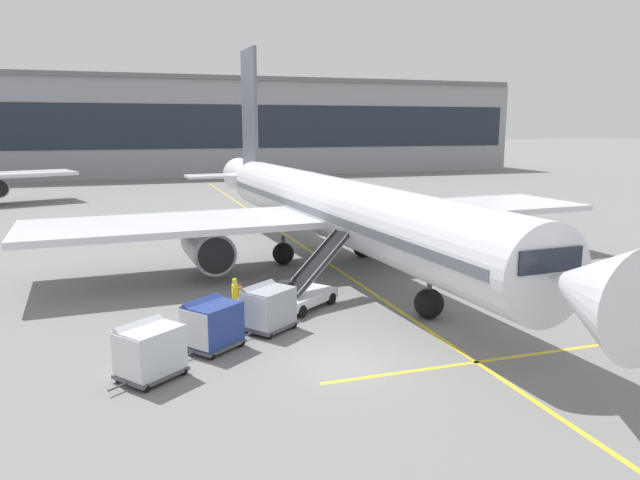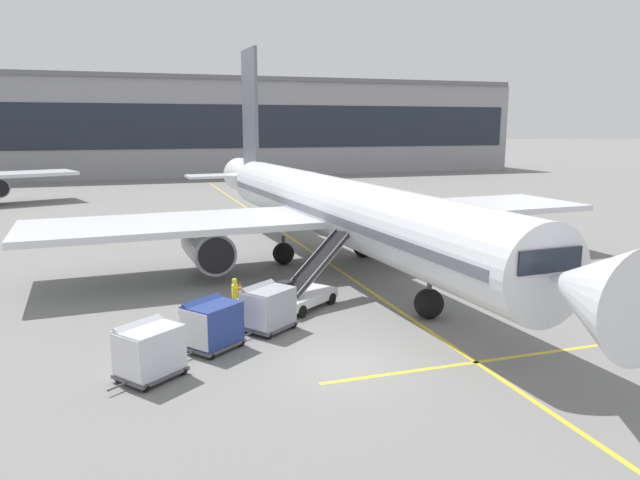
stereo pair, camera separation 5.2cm
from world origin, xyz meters
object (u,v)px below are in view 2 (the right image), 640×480
object	(u,v)px
baggage_cart_third	(149,350)
safety_cone_engine_keepout	(240,288)
belt_loader	(306,288)
ground_crew_by_loader	(280,305)
ground_crew_by_carts	(235,294)
baggage_cart_second	(211,324)
baggage_cart_lead	(267,307)
parked_airplane	(330,207)

from	to	relation	value
baggage_cart_third	safety_cone_engine_keepout	world-z (taller)	baggage_cart_third
belt_loader	safety_cone_engine_keepout	xyz separation A→B (m)	(-2.60, 2.95, -0.57)
ground_crew_by_loader	ground_crew_by_carts	world-z (taller)	same
baggage_cart_second	baggage_cart_third	bearing A→B (deg)	-139.22
belt_loader	baggage_cart_second	distance (m)	6.38
ground_crew_by_carts	safety_cone_engine_keepout	world-z (taller)	ground_crew_by_carts
belt_loader	baggage_cart_second	world-z (taller)	belt_loader
baggage_cart_lead	parked_airplane	bearing A→B (deg)	59.07
parked_airplane	ground_crew_by_carts	bearing A→B (deg)	-131.04
belt_loader	baggage_cart_third	distance (m)	9.49
baggage_cart_lead	belt_loader	bearing A→B (deg)	46.64
belt_loader	baggage_cart_lead	distance (m)	3.60
baggage_cart_lead	baggage_cart_third	xyz separation A→B (m)	(-4.83, -3.43, 0.00)
safety_cone_engine_keepout	ground_crew_by_loader	bearing A→B (deg)	-83.06
baggage_cart_second	ground_crew_by_carts	size ratio (longest dim) A/B	1.52
parked_airplane	baggage_cart_second	xyz separation A→B (m)	(-8.86, -12.06, -2.47)
baggage_cart_second	safety_cone_engine_keepout	xyz separation A→B (m)	(2.35, 6.97, -0.67)
baggage_cart_lead	ground_crew_by_carts	xyz separation A→B (m)	(-0.94, 2.23, -0.00)
ground_crew_by_loader	parked_airplane	bearing A→B (deg)	61.22
baggage_cart_lead	baggage_cart_third	distance (m)	5.93
parked_airplane	safety_cone_engine_keepout	bearing A→B (deg)	-141.99
baggage_cart_second	baggage_cart_third	size ratio (longest dim) A/B	1.00
ground_crew_by_carts	safety_cone_engine_keepout	bearing A→B (deg)	76.21
baggage_cart_lead	safety_cone_engine_keepout	bearing A→B (deg)	91.31
parked_airplane	safety_cone_engine_keepout	xyz separation A→B (m)	(-6.51, -5.09, -3.14)
baggage_cart_third	ground_crew_by_carts	bearing A→B (deg)	55.55
ground_crew_by_loader	baggage_cart_second	bearing A→B (deg)	-154.68
parked_airplane	ground_crew_by_carts	xyz separation A→B (m)	(-7.33, -8.42, -2.47)
parked_airplane	belt_loader	size ratio (longest dim) A/B	9.07
safety_cone_engine_keepout	ground_crew_by_carts	bearing A→B (deg)	-103.79
belt_loader	baggage_cart_third	xyz separation A→B (m)	(-7.30, -6.05, 0.10)
baggage_cart_lead	safety_cone_engine_keepout	size ratio (longest dim) A/B	3.89
ground_crew_by_carts	safety_cone_engine_keepout	xyz separation A→B (m)	(0.82, 3.33, -0.67)
parked_airplane	baggage_cart_lead	distance (m)	12.66
baggage_cart_second	baggage_cart_third	xyz separation A→B (m)	(-2.35, -2.03, 0.00)
ground_crew_by_loader	ground_crew_by_carts	bearing A→B (deg)	124.04
baggage_cart_second	baggage_cart_lead	bearing A→B (deg)	29.53
parked_airplane	ground_crew_by_carts	size ratio (longest dim) A/B	25.44
belt_loader	safety_cone_engine_keepout	size ratio (longest dim) A/B	7.17
baggage_cart_lead	ground_crew_by_carts	bearing A→B (deg)	112.92
ground_crew_by_loader	safety_cone_engine_keepout	distance (m)	5.62
baggage_cart_third	baggage_cart_second	bearing A→B (deg)	40.78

